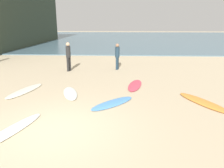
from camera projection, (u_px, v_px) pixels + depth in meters
ground_plane at (54, 131)px, 6.39m from camera, size 120.00×120.00×0.00m
ocean_water at (112, 38)px, 39.07m from camera, size 120.00×40.00×0.08m
surfboard_0 at (113, 103)px, 8.42m from camera, size 1.84×1.91×0.07m
surfboard_1 at (203, 102)px, 8.50m from camera, size 1.65×2.47×0.08m
surfboard_2 at (70, 93)px, 9.55m from camera, size 1.11×1.99×0.08m
surfboard_3 at (11, 131)px, 6.32m from camera, size 1.20×2.56×0.07m
surfboard_4 at (135, 85)px, 10.71m from camera, size 0.96×2.13×0.09m
surfboard_5 at (25, 91)px, 9.92m from camera, size 1.15×2.47×0.06m
beachgoer_mid at (117, 55)px, 14.11m from camera, size 0.34×0.34×1.65m
beachgoer_far at (68, 55)px, 13.65m from camera, size 0.36×0.36×1.77m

